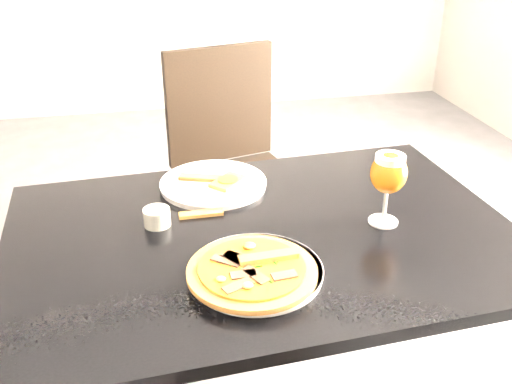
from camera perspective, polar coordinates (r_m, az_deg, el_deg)
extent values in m
cube|color=black|center=(1.36, 0.74, -4.49)|extent=(1.24, 0.86, 0.03)
cylinder|color=black|center=(1.84, -19.17, -11.10)|extent=(0.05, 0.05, 0.72)
cylinder|color=black|center=(2.01, 13.09, -6.47)|extent=(0.05, 0.05, 0.72)
cube|color=black|center=(2.15, -1.40, 0.39)|extent=(0.54, 0.54, 0.04)
cylinder|color=black|center=(2.08, -3.87, -8.83)|extent=(0.04, 0.04, 0.46)
cylinder|color=black|center=(2.21, 4.95, -6.44)|extent=(0.04, 0.04, 0.46)
cylinder|color=black|center=(2.37, -7.17, -4.10)|extent=(0.04, 0.04, 0.46)
cylinder|color=black|center=(2.48, 0.78, -2.26)|extent=(0.04, 0.04, 0.46)
cube|color=black|center=(2.22, -3.65, 8.70)|extent=(0.42, 0.13, 0.45)
cylinder|color=silver|center=(1.21, -0.04, -7.95)|extent=(0.32, 0.32, 0.02)
cylinder|color=brown|center=(1.18, -0.40, -7.93)|extent=(0.27, 0.27, 0.01)
cylinder|color=#B6340F|center=(1.18, -0.40, -7.58)|extent=(0.22, 0.22, 0.01)
cube|color=#43291D|center=(1.18, 0.99, -7.22)|extent=(0.05, 0.03, 0.00)
cube|color=#43291D|center=(1.21, 0.65, -6.23)|extent=(0.05, 0.06, 0.00)
cube|color=#43291D|center=(1.23, -1.71, -5.75)|extent=(0.04, 0.06, 0.00)
cube|color=#43291D|center=(1.18, -1.78, -7.19)|extent=(0.06, 0.05, 0.00)
cube|color=#43291D|center=(1.15, -2.34, -8.21)|extent=(0.06, 0.05, 0.00)
cube|color=#43291D|center=(1.12, -0.49, -9.35)|extent=(0.04, 0.06, 0.00)
cube|color=#43291D|center=(1.16, 0.70, -7.90)|extent=(0.05, 0.06, 0.00)
ellipsoid|color=#F5E34F|center=(1.18, 0.32, -6.94)|extent=(0.03, 0.03, 0.01)
ellipsoid|color=#F5E34F|center=(1.23, -0.96, -5.53)|extent=(0.03, 0.03, 0.01)
ellipsoid|color=#F5E34F|center=(1.18, -1.29, -7.11)|extent=(0.03, 0.03, 0.01)
ellipsoid|color=#F5E34F|center=(1.14, -3.03, -8.53)|extent=(0.03, 0.03, 0.01)
ellipsoid|color=#F5E34F|center=(1.16, -0.23, -7.82)|extent=(0.03, 0.03, 0.01)
ellipsoid|color=#F5E34F|center=(1.16, 2.78, -7.91)|extent=(0.03, 0.03, 0.01)
cube|color=#16440C|center=(1.19, -0.28, -7.03)|extent=(0.01, 0.02, 0.00)
cube|color=#16440C|center=(1.21, -1.12, -6.33)|extent=(0.01, 0.02, 0.00)
cube|color=#16440C|center=(1.22, -3.04, -6.18)|extent=(0.01, 0.02, 0.00)
cube|color=#16440C|center=(1.18, -1.80, -7.29)|extent=(0.02, 0.01, 0.00)
cube|color=#16440C|center=(1.16, -3.11, -7.99)|extent=(0.02, 0.01, 0.00)
cube|color=#16440C|center=(1.17, -0.86, -7.74)|extent=(0.02, 0.01, 0.00)
cube|color=#16440C|center=(1.14, -0.78, -8.65)|extent=(0.01, 0.02, 0.00)
cube|color=#16440C|center=(1.12, 0.89, -9.40)|extent=(0.01, 0.02, 0.00)
cube|color=#16440C|center=(1.16, 0.71, -7.94)|extent=(0.01, 0.02, 0.00)
cube|color=#16440C|center=(1.17, 2.42, -7.68)|extent=(0.02, 0.01, 0.00)
cube|color=#16440C|center=(1.18, 0.26, -7.28)|extent=(0.02, 0.01, 0.00)
cube|color=#16440C|center=(1.20, 0.93, -6.52)|extent=(0.02, 0.01, 0.00)
cube|color=brown|center=(1.19, 1.53, -6.76)|extent=(0.13, 0.03, 0.01)
cylinder|color=silver|center=(1.57, -4.29, 0.83)|extent=(0.35, 0.35, 0.02)
cube|color=brown|center=(1.57, -5.54, 1.43)|extent=(0.12, 0.07, 0.01)
cube|color=brown|center=(1.55, -2.83, 1.04)|extent=(0.11, 0.11, 0.01)
cylinder|color=#B6340F|center=(1.54, -2.84, 1.27)|extent=(0.06, 0.06, 0.00)
cube|color=brown|center=(1.43, -5.52, -2.18)|extent=(0.11, 0.03, 0.01)
cylinder|color=beige|center=(1.39, -9.87, -2.49)|extent=(0.07, 0.07, 0.04)
cylinder|color=gold|center=(1.38, -9.92, -1.94)|extent=(0.06, 0.06, 0.01)
cylinder|color=silver|center=(1.43, 12.59, -2.88)|extent=(0.07, 0.07, 0.01)
cylinder|color=silver|center=(1.41, 12.76, -1.41)|extent=(0.01, 0.01, 0.08)
ellipsoid|color=#AE5E10|center=(1.37, 13.13, 1.85)|extent=(0.09, 0.09, 0.10)
cylinder|color=white|center=(1.35, 13.30, 3.28)|extent=(0.07, 0.07, 0.02)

